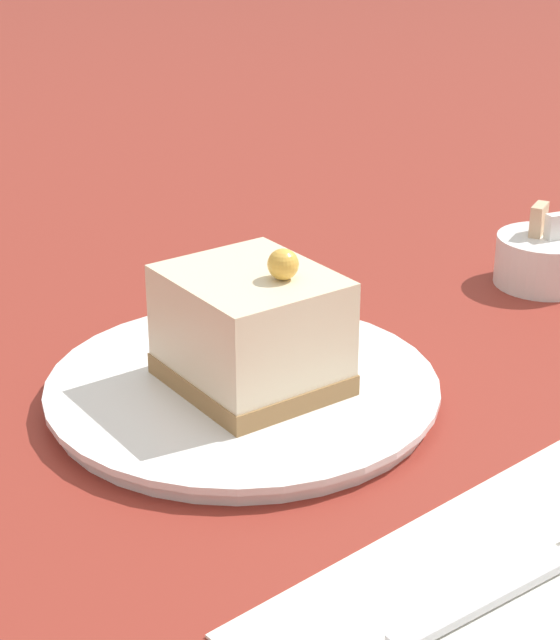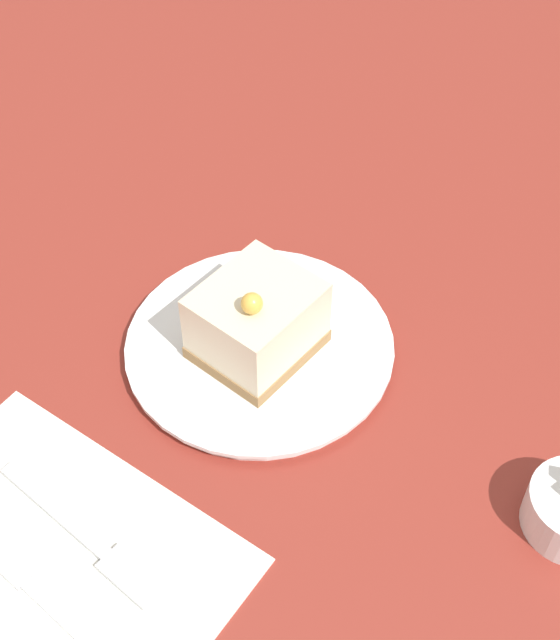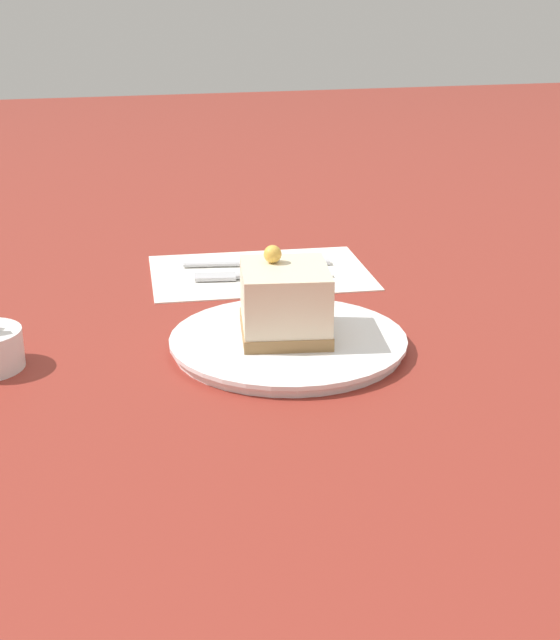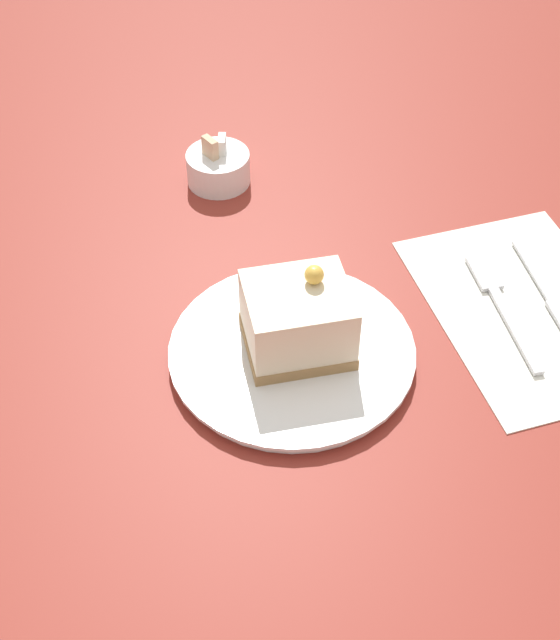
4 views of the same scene
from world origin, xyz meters
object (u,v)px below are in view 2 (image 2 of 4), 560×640
(plate, at_px, (260,347))
(fork, at_px, (90,541))
(knife, at_px, (10,568))
(cake_slice, at_px, (257,321))

(plate, bearing_deg, fork, -3.38)
(plate, bearing_deg, knife, -10.64)
(fork, relative_size, knife, 0.90)
(fork, bearing_deg, plate, -173.22)
(plate, height_order, fork, plate)
(cake_slice, height_order, knife, cake_slice)
(cake_slice, height_order, fork, cake_slice)
(plate, bearing_deg, cake_slice, 16.07)
(plate, height_order, knife, plate)
(plate, height_order, cake_slice, cake_slice)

